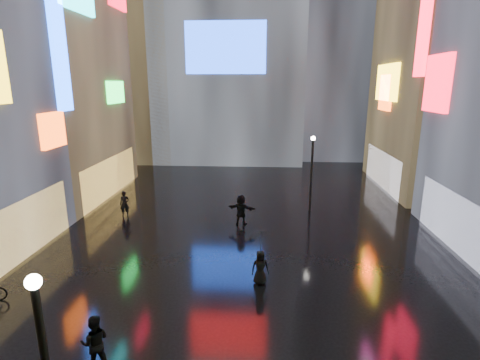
{
  "coord_description": "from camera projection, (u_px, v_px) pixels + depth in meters",
  "views": [
    {
      "loc": [
        0.87,
        -1.8,
        8.57
      ],
      "look_at": [
        0.0,
        12.0,
        5.0
      ],
      "focal_mm": 28.0,
      "sensor_mm": 36.0,
      "label": 1
    }
  ],
  "objects": [
    {
      "name": "pedestrian_4",
      "position": [
        260.0,
        268.0,
        16.32
      ],
      "size": [
        0.83,
        0.61,
        1.57
      ],
      "primitive_type": "imported",
      "rotation": [
        0.0,
        0.0,
        0.15
      ],
      "color": "black",
      "rests_on": "ground"
    },
    {
      "name": "pedestrian_1",
      "position": [
        95.0,
        342.0,
        11.45
      ],
      "size": [
        1.03,
        0.9,
        1.79
      ],
      "primitive_type": "imported",
      "rotation": [
        0.0,
        0.0,
        3.44
      ],
      "color": "black",
      "rests_on": "ground"
    },
    {
      "name": "building_right_far",
      "position": [
        464.0,
        10.0,
        28.45
      ],
      "size": [
        10.28,
        12.0,
        28.0
      ],
      "color": "black",
      "rests_on": "ground"
    },
    {
      "name": "pedestrian_5",
      "position": [
        241.0,
        210.0,
        23.24
      ],
      "size": [
        1.87,
        1.0,
        1.92
      ],
      "primitive_type": "imported",
      "rotation": [
        0.0,
        0.0,
        2.88
      ],
      "color": "black",
      "rests_on": "ground"
    },
    {
      "name": "building_left_far",
      "position": [
        34.0,
        50.0,
        27.29
      ],
      "size": [
        10.28,
        12.0,
        22.0
      ],
      "color": "black",
      "rests_on": "ground"
    },
    {
      "name": "umbrella_2",
      "position": [
        261.0,
        241.0,
        16.01
      ],
      "size": [
        1.1,
        1.11,
        0.91
      ],
      "primitive_type": "imported",
      "rotation": [
        0.0,
        0.0,
        6.17
      ],
      "color": "black",
      "rests_on": "pedestrian_4"
    },
    {
      "name": "ground",
      "position": [
        248.0,
        226.0,
        23.26
      ],
      "size": [
        140.0,
        140.0,
        0.0
      ],
      "primitive_type": "plane",
      "color": "black",
      "rests_on": "ground"
    },
    {
      "name": "pedestrian_6",
      "position": [
        125.0,
        204.0,
        24.7
      ],
      "size": [
        0.7,
        0.54,
        1.72
      ],
      "primitive_type": "imported",
      "rotation": [
        0.0,
        0.0,
        0.22
      ],
      "color": "black",
      "rests_on": "ground"
    },
    {
      "name": "lamp_far",
      "position": [
        312.0,
        169.0,
        25.31
      ],
      "size": [
        0.3,
        0.3,
        5.2
      ],
      "color": "black",
      "rests_on": "ground"
    },
    {
      "name": "tower_flank_right",
      "position": [
        335.0,
        9.0,
        43.59
      ],
      "size": [
        12.0,
        12.0,
        34.0
      ],
      "primitive_type": "cube",
      "color": "black",
      "rests_on": "ground"
    },
    {
      "name": "tower_flank_left",
      "position": [
        133.0,
        43.0,
        42.12
      ],
      "size": [
        10.0,
        10.0,
        26.0
      ],
      "primitive_type": "cube",
      "color": "black",
      "rests_on": "ground"
    }
  ]
}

